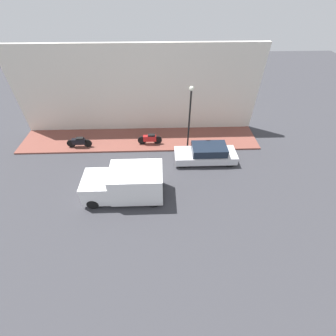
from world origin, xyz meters
TOP-DOWN VIEW (x-y plane):
  - ground_plane at (0.00, 0.00)m, footprint 60.00×60.00m
  - sidewalk at (5.48, 0.00)m, footprint 3.11×18.61m
  - building_facade at (7.18, 0.00)m, footprint 0.30×18.61m
  - parked_car at (2.75, -4.87)m, footprint 1.62×4.33m
  - delivery_van at (-0.37, 0.47)m, footprint 2.04×4.62m
  - motorcycle_black at (4.57, 4.52)m, footprint 0.30×1.87m
  - motorcycle_red at (4.79, -0.84)m, footprint 0.30×1.86m
  - streetlamp at (4.27, -3.70)m, footprint 0.31×0.31m

SIDE VIEW (x-z plane):
  - ground_plane at x=0.00m, z-range 0.00..0.00m
  - sidewalk at x=5.48m, z-range 0.00..0.12m
  - motorcycle_black at x=4.57m, z-range 0.16..0.99m
  - motorcycle_red at x=4.79m, z-range 0.16..1.01m
  - parked_car at x=2.75m, z-range -0.02..1.28m
  - delivery_van at x=-0.37m, z-range 0.01..2.05m
  - streetlamp at x=4.27m, z-range 0.72..5.48m
  - building_facade at x=7.18m, z-range 0.00..6.70m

